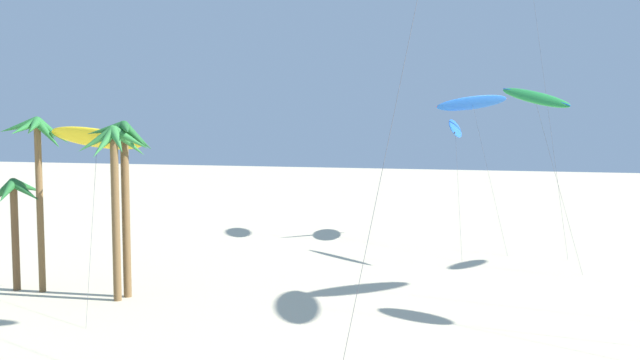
{
  "coord_description": "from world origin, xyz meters",
  "views": [
    {
      "loc": [
        9.71,
        2.44,
        9.33
      ],
      "look_at": [
        3.3,
        24.01,
        7.54
      ],
      "focal_mm": 37.09,
      "sensor_mm": 36.0,
      "label": 1
    }
  ],
  "objects": [
    {
      "name": "flying_kite_9",
      "position": [
        6.23,
        57.89,
        11.34
      ],
      "size": [
        6.04,
        8.72,
        12.35
      ],
      "color": "blue",
      "rests_on": "ground"
    },
    {
      "name": "flying_kite_6",
      "position": [
        4.84,
        58.28,
        9.27
      ],
      "size": [
        2.29,
        12.89,
        10.42
      ],
      "color": "blue",
      "rests_on": "ground"
    },
    {
      "name": "palm_tree_2",
      "position": [
        -15.97,
        33.36,
        8.24
      ],
      "size": [
        3.75,
        4.07,
        9.94
      ],
      "color": "brown",
      "rests_on": "ground"
    },
    {
      "name": "flying_kite_7",
      "position": [
        -12.79,
        34.37,
        8.74
      ],
      "size": [
        6.06,
        7.78,
        9.77
      ],
      "color": "yellow",
      "rests_on": "ground"
    },
    {
      "name": "palm_tree_1",
      "position": [
        -17.66,
        33.28,
        5.11
      ],
      "size": [
        3.92,
        3.97,
        6.46
      ],
      "color": "brown",
      "rests_on": "ground"
    },
    {
      "name": "palm_tree_4",
      "position": [
        -10.7,
        33.73,
        7.77
      ],
      "size": [
        3.78,
        3.8,
        9.7
      ],
      "color": "brown",
      "rests_on": "ground"
    },
    {
      "name": "flying_kite_8",
      "position": [
        10.85,
        49.02,
        11.33
      ],
      "size": [
        5.6,
        5.01,
        12.48
      ],
      "color": "green",
      "rests_on": "ground"
    },
    {
      "name": "palm_tree_3",
      "position": [
        -10.73,
        32.95,
        7.6
      ],
      "size": [
        4.06,
        3.9,
        9.45
      ],
      "color": "brown",
      "rests_on": "ground"
    }
  ]
}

